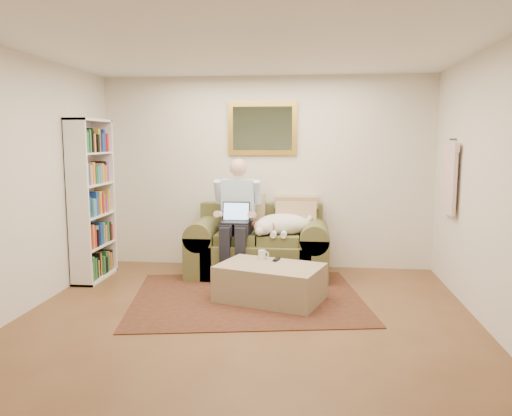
% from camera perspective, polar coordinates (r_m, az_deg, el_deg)
% --- Properties ---
extents(room_shell, '(4.51, 5.00, 2.61)m').
position_cam_1_polar(room_shell, '(4.72, -1.19, 2.41)').
color(room_shell, brown).
rests_on(room_shell, ground).
extents(rug, '(2.81, 2.40, 0.01)m').
position_cam_1_polar(rug, '(5.63, -0.98, -10.19)').
color(rug, '#341E14').
rests_on(rug, room_shell).
extents(sofa, '(1.79, 0.91, 1.07)m').
position_cam_1_polar(sofa, '(6.51, 0.32, -4.95)').
color(sofa, brown).
rests_on(sofa, room_shell).
extents(seated_man, '(0.59, 0.84, 1.51)m').
position_cam_1_polar(seated_man, '(6.30, -2.26, -1.27)').
color(seated_man, '#8CB6D8').
rests_on(seated_man, sofa).
extents(laptop, '(0.35, 0.28, 0.25)m').
position_cam_1_polar(laptop, '(6.23, -2.36, -1.04)').
color(laptop, black).
rests_on(laptop, seated_man).
extents(sleeping_dog, '(0.74, 0.46, 0.27)m').
position_cam_1_polar(sleeping_dog, '(6.33, 3.13, -1.87)').
color(sleeping_dog, white).
rests_on(sleeping_dog, sofa).
extents(ottoman, '(1.26, 1.00, 0.40)m').
position_cam_1_polar(ottoman, '(5.50, 1.62, -8.53)').
color(ottoman, tan).
rests_on(ottoman, room_shell).
extents(coffee_mug, '(0.08, 0.08, 0.10)m').
position_cam_1_polar(coffee_mug, '(5.71, 0.68, -5.34)').
color(coffee_mug, white).
rests_on(coffee_mug, ottoman).
extents(tv_remote, '(0.08, 0.16, 0.02)m').
position_cam_1_polar(tv_remote, '(5.65, 2.36, -5.90)').
color(tv_remote, black).
rests_on(tv_remote, ottoman).
extents(bookshelf, '(0.28, 0.80, 2.00)m').
position_cam_1_polar(bookshelf, '(6.54, -18.26, 0.86)').
color(bookshelf, white).
rests_on(bookshelf, room_shell).
extents(wall_mirror, '(0.94, 0.04, 0.72)m').
position_cam_1_polar(wall_mirror, '(6.81, 0.74, 9.09)').
color(wall_mirror, gold).
rests_on(wall_mirror, room_shell).
extents(hanging_shirt, '(0.06, 0.52, 0.90)m').
position_cam_1_polar(hanging_shirt, '(6.12, 21.25, 3.57)').
color(hanging_shirt, beige).
rests_on(hanging_shirt, room_shell).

